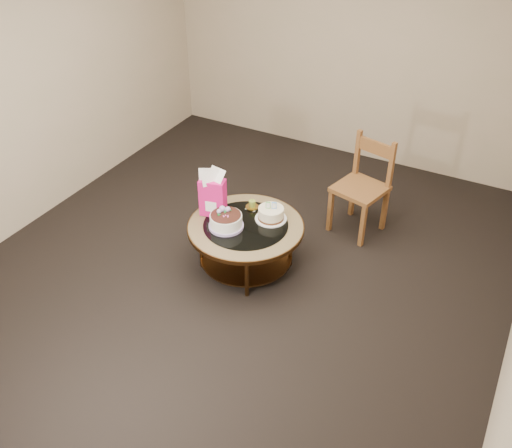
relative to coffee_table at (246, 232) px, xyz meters
The scene contains 8 objects.
ground 0.38m from the coffee_table, 164.05° to the left, with size 5.00×5.00×0.00m, color black.
room_walls 1.16m from the coffee_table, 164.05° to the left, with size 4.52×5.02×2.61m.
coffee_table is the anchor object (origin of this frame).
decorated_cake 0.22m from the coffee_table, 139.77° to the right, with size 0.30×0.30×0.18m.
cream_cake 0.27m from the coffee_table, 48.60° to the left, with size 0.28×0.28×0.18m.
gift_bag 0.45m from the coffee_table, behind, with size 0.24×0.20×0.44m.
pillar_candle 0.28m from the coffee_table, 106.06° to the left, with size 0.12×0.12×0.09m.
dining_chair 1.26m from the coffee_table, 56.78° to the left, with size 0.53×0.53×0.95m.
Camera 1 is at (1.99, -3.50, 3.31)m, focal length 40.00 mm.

